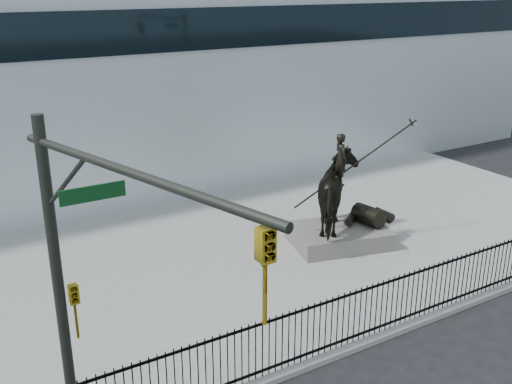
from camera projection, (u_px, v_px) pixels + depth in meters
ground at (381, 375)px, 14.12m from camera, size 120.00×120.00×0.00m
plaza at (236, 260)px, 19.74m from camera, size 30.00×12.00×0.15m
building at (102, 75)px, 28.73m from camera, size 44.00×14.00×9.00m
picket_fence at (349, 317)px, 14.83m from camera, size 22.10×0.10×1.50m
statue_plinth at (340, 236)px, 20.66m from camera, size 3.69×2.96×0.61m
equestrian_statue at (344, 193)px, 20.15m from camera, size 4.02×3.02×3.51m
traffic_signal_left at (91, 317)px, 8.97m from camera, size 1.52×4.84×7.00m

